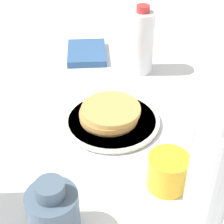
# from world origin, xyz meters

# --- Properties ---
(ground_plane) EXTENTS (4.00, 4.00, 0.00)m
(ground_plane) POSITION_xyz_m (0.00, 0.00, 0.00)
(ground_plane) COLOR white
(plate) EXTENTS (0.22, 0.22, 0.01)m
(plate) POSITION_xyz_m (-0.02, -0.01, 0.01)
(plate) COLOR silver
(plate) RESTS_ON ground_plane
(pancake_stack) EXTENTS (0.15, 0.14, 0.04)m
(pancake_stack) POSITION_xyz_m (-0.02, -0.01, 0.03)
(pancake_stack) COLOR tan
(pancake_stack) RESTS_ON plate
(juice_glass) EXTENTS (0.08, 0.08, 0.07)m
(juice_glass) POSITION_xyz_m (0.18, 0.08, 0.04)
(juice_glass) COLOR yellow
(juice_glass) RESTS_ON ground_plane
(cream_jug) EXTENTS (0.09, 0.09, 0.12)m
(cream_jug) POSITION_xyz_m (0.27, -0.12, 0.05)
(cream_jug) COLOR #4C6075
(cream_jug) RESTS_ON ground_plane
(water_bottle_near) EXTENTS (0.07, 0.07, 0.19)m
(water_bottle_near) POSITION_xyz_m (-0.25, 0.09, 0.09)
(water_bottle_near) COLOR white
(water_bottle_near) RESTS_ON ground_plane
(water_bottle_mid) EXTENTS (0.07, 0.07, 0.26)m
(water_bottle_mid) POSITION_xyz_m (0.31, 0.11, 0.12)
(water_bottle_mid) COLOR white
(water_bottle_mid) RESTS_ON ground_plane
(napkin) EXTENTS (0.15, 0.12, 0.02)m
(napkin) POSITION_xyz_m (-0.35, -0.06, 0.01)
(napkin) COLOR #33598C
(napkin) RESTS_ON ground_plane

